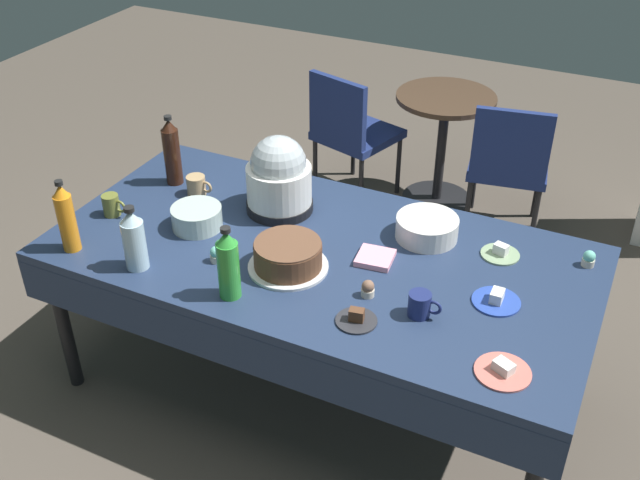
{
  "coord_description": "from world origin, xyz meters",
  "views": [
    {
      "loc": [
        1.08,
        -2.25,
        2.46
      ],
      "look_at": [
        0.0,
        0.0,
        0.8
      ],
      "focal_mm": 41.96,
      "sensor_mm": 36.0,
      "label": 1
    }
  ],
  "objects_px": {
    "round_cafe_table": "(443,129)",
    "slow_cooker": "(279,177)",
    "soda_bottle_lime_soda": "(228,265)",
    "coffee_mug_olive": "(112,205)",
    "frosted_layer_cake": "(288,256)",
    "coffee_mug_tan": "(197,185)",
    "dessert_plate_charcoal": "(356,319)",
    "soda_bottle_orange_juice": "(66,218)",
    "soda_bottle_water": "(134,240)",
    "cupcake_lemon": "(368,289)",
    "maroon_chair_right": "(509,161)",
    "dessert_plate_cobalt": "(496,300)",
    "coffee_mug_navy": "(420,305)",
    "potluck_table": "(320,263)",
    "ceramic_snack_bowl": "(427,228)",
    "dessert_plate_sage": "(500,253)",
    "maroon_chair_left": "(350,129)",
    "glass_salad_bowl": "(197,217)",
    "dessert_plate_coral": "(503,370)",
    "soda_bottle_cola": "(172,152)",
    "cupcake_rose": "(589,259)",
    "cupcake_mint": "(216,255)"
  },
  "relations": [
    {
      "from": "dessert_plate_sage",
      "to": "soda_bottle_water",
      "type": "height_order",
      "value": "soda_bottle_water"
    },
    {
      "from": "ceramic_snack_bowl",
      "to": "dessert_plate_sage",
      "type": "bearing_deg",
      "value": 0.86
    },
    {
      "from": "soda_bottle_water",
      "to": "coffee_mug_tan",
      "type": "height_order",
      "value": "soda_bottle_water"
    },
    {
      "from": "coffee_mug_olive",
      "to": "potluck_table",
      "type": "bearing_deg",
      "value": 8.74
    },
    {
      "from": "cupcake_lemon",
      "to": "cupcake_mint",
      "type": "distance_m",
      "value": 0.63
    },
    {
      "from": "dessert_plate_charcoal",
      "to": "coffee_mug_navy",
      "type": "height_order",
      "value": "coffee_mug_navy"
    },
    {
      "from": "dessert_plate_charcoal",
      "to": "dessert_plate_coral",
      "type": "xyz_separation_m",
      "value": [
        0.53,
        -0.03,
        -0.0
      ]
    },
    {
      "from": "glass_salad_bowl",
      "to": "ceramic_snack_bowl",
      "type": "height_order",
      "value": "same"
    },
    {
      "from": "dessert_plate_cobalt",
      "to": "ceramic_snack_bowl",
      "type": "bearing_deg",
      "value": 141.07
    },
    {
      "from": "potluck_table",
      "to": "coffee_mug_navy",
      "type": "distance_m",
      "value": 0.56
    },
    {
      "from": "frosted_layer_cake",
      "to": "soda_bottle_orange_juice",
      "type": "height_order",
      "value": "soda_bottle_orange_juice"
    },
    {
      "from": "soda_bottle_lime_soda",
      "to": "maroon_chair_left",
      "type": "relative_size",
      "value": 0.35
    },
    {
      "from": "dessert_plate_charcoal",
      "to": "cupcake_lemon",
      "type": "bearing_deg",
      "value": 97.97
    },
    {
      "from": "dessert_plate_cobalt",
      "to": "soda_bottle_lime_soda",
      "type": "bearing_deg",
      "value": -156.83
    },
    {
      "from": "potluck_table",
      "to": "cupcake_lemon",
      "type": "bearing_deg",
      "value": -33.61
    },
    {
      "from": "dessert_plate_cobalt",
      "to": "round_cafe_table",
      "type": "bearing_deg",
      "value": 112.72
    },
    {
      "from": "frosted_layer_cake",
      "to": "coffee_mug_tan",
      "type": "height_order",
      "value": "frosted_layer_cake"
    },
    {
      "from": "maroon_chair_right",
      "to": "coffee_mug_tan",
      "type": "bearing_deg",
      "value": -127.53
    },
    {
      "from": "frosted_layer_cake",
      "to": "round_cafe_table",
      "type": "height_order",
      "value": "frosted_layer_cake"
    },
    {
      "from": "dessert_plate_charcoal",
      "to": "dessert_plate_cobalt",
      "type": "relative_size",
      "value": 0.84
    },
    {
      "from": "potluck_table",
      "to": "soda_bottle_water",
      "type": "height_order",
      "value": "soda_bottle_water"
    },
    {
      "from": "cupcake_lemon",
      "to": "maroon_chair_right",
      "type": "relative_size",
      "value": 0.08
    },
    {
      "from": "dessert_plate_charcoal",
      "to": "maroon_chair_right",
      "type": "distance_m",
      "value": 1.98
    },
    {
      "from": "potluck_table",
      "to": "round_cafe_table",
      "type": "distance_m",
      "value": 1.85
    },
    {
      "from": "dessert_plate_charcoal",
      "to": "coffee_mug_tan",
      "type": "xyz_separation_m",
      "value": [
        -1.01,
        0.51,
        0.03
      ]
    },
    {
      "from": "slow_cooker",
      "to": "soda_bottle_water",
      "type": "relative_size",
      "value": 1.28
    },
    {
      "from": "dessert_plate_sage",
      "to": "coffee_mug_tan",
      "type": "bearing_deg",
      "value": -175.16
    },
    {
      "from": "frosted_layer_cake",
      "to": "maroon_chair_left",
      "type": "height_order",
      "value": "frosted_layer_cake"
    },
    {
      "from": "maroon_chair_left",
      "to": "maroon_chair_right",
      "type": "xyz_separation_m",
      "value": [
        0.98,
        -0.0,
        0.0
      ]
    },
    {
      "from": "round_cafe_table",
      "to": "slow_cooker",
      "type": "bearing_deg",
      "value": -98.7
    },
    {
      "from": "dessert_plate_coral",
      "to": "soda_bottle_cola",
      "type": "height_order",
      "value": "soda_bottle_cola"
    },
    {
      "from": "dessert_plate_coral",
      "to": "coffee_mug_tan",
      "type": "distance_m",
      "value": 1.64
    },
    {
      "from": "slow_cooker",
      "to": "dessert_plate_charcoal",
      "type": "distance_m",
      "value": 0.84
    },
    {
      "from": "dessert_plate_cobalt",
      "to": "coffee_mug_navy",
      "type": "bearing_deg",
      "value": -140.17
    },
    {
      "from": "soda_bottle_lime_soda",
      "to": "coffee_mug_olive",
      "type": "bearing_deg",
      "value": 160.62
    },
    {
      "from": "frosted_layer_cake",
      "to": "slow_cooker",
      "type": "relative_size",
      "value": 0.91
    },
    {
      "from": "soda_bottle_cola",
      "to": "soda_bottle_water",
      "type": "xyz_separation_m",
      "value": [
        0.26,
        -0.63,
        -0.03
      ]
    },
    {
      "from": "dessert_plate_charcoal",
      "to": "round_cafe_table",
      "type": "bearing_deg",
      "value": 99.37
    },
    {
      "from": "cupcake_lemon",
      "to": "maroon_chair_right",
      "type": "xyz_separation_m",
      "value": [
        0.12,
        1.81,
        -0.29
      ]
    },
    {
      "from": "coffee_mug_tan",
      "to": "round_cafe_table",
      "type": "xyz_separation_m",
      "value": [
        0.65,
        1.67,
        -0.3
      ]
    },
    {
      "from": "soda_bottle_orange_juice",
      "to": "coffee_mug_tan",
      "type": "bearing_deg",
      "value": 70.34
    },
    {
      "from": "coffee_mug_navy",
      "to": "round_cafe_table",
      "type": "xyz_separation_m",
      "value": [
        -0.55,
        2.06,
        -0.3
      ]
    },
    {
      "from": "cupcake_lemon",
      "to": "soda_bottle_water",
      "type": "height_order",
      "value": "soda_bottle_water"
    },
    {
      "from": "slow_cooker",
      "to": "soda_bottle_lime_soda",
      "type": "relative_size",
      "value": 1.17
    },
    {
      "from": "coffee_mug_olive",
      "to": "round_cafe_table",
      "type": "distance_m",
      "value": 2.19
    },
    {
      "from": "frosted_layer_cake",
      "to": "maroon_chair_right",
      "type": "height_order",
      "value": "frosted_layer_cake"
    },
    {
      "from": "dessert_plate_coral",
      "to": "cupcake_lemon",
      "type": "bearing_deg",
      "value": 161.33
    },
    {
      "from": "frosted_layer_cake",
      "to": "dessert_plate_charcoal",
      "type": "bearing_deg",
      "value": -26.51
    },
    {
      "from": "cupcake_mint",
      "to": "cupcake_rose",
      "type": "bearing_deg",
      "value": 24.58
    },
    {
      "from": "cupcake_rose",
      "to": "soda_bottle_lime_soda",
      "type": "bearing_deg",
      "value": -146.49
    }
  ]
}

